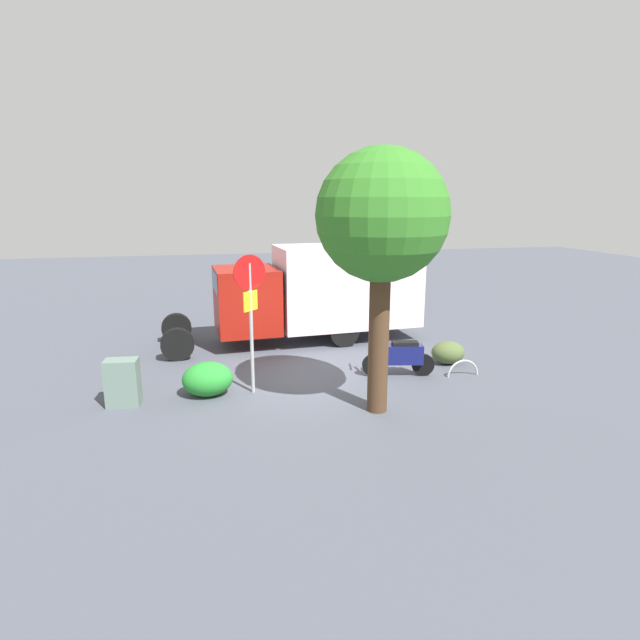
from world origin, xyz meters
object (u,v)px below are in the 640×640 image
box_truck_near (318,289)px  motorcycle (400,356)px  utility_cabinet (123,383)px  bike_rack_hoop (463,376)px  stop_sign (250,302)px  street_tree (382,219)px

box_truck_near → motorcycle: box_truck_near is taller
utility_cabinet → bike_rack_hoop: utility_cabinet is taller
stop_sign → bike_rack_hoop: bearing=179.7°
utility_cabinet → bike_rack_hoop: bearing=-179.1°
box_truck_near → motorcycle: 4.10m
box_truck_near → bike_rack_hoop: bearing=120.9°
box_truck_near → motorcycle: bearing=105.2°
stop_sign → motorcycle: bearing=-174.8°
stop_sign → bike_rack_hoop: 5.65m
box_truck_near → street_tree: (-0.04, 5.64, 2.33)m
box_truck_near → bike_rack_hoop: box_truck_near is taller
motorcycle → utility_cabinet: bearing=15.7°
stop_sign → street_tree: bearing=147.3°
motorcycle → street_tree: size_ratio=0.34×
box_truck_near → bike_rack_hoop: 5.24m
street_tree → utility_cabinet: (5.23, -1.41, -3.43)m
box_truck_near → utility_cabinet: (5.18, 4.23, -1.11)m
bike_rack_hoop → utility_cabinet: bearing=0.9°
motorcycle → street_tree: (1.24, 1.91, 3.43)m
bike_rack_hoop → box_truck_near: bearing=-55.4°
street_tree → utility_cabinet: bearing=-15.1°
stop_sign → street_tree: size_ratio=0.59×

